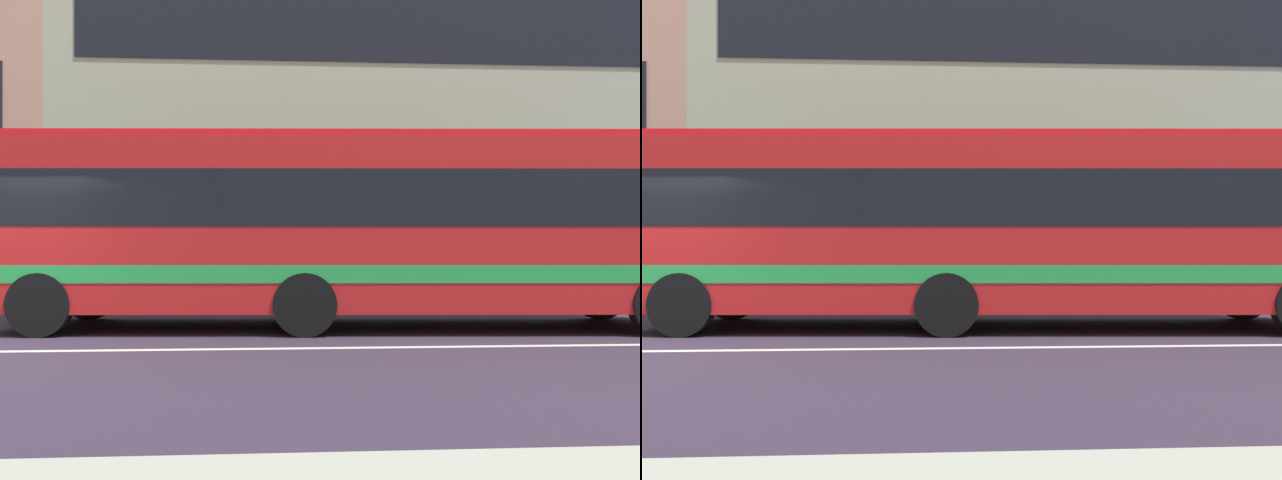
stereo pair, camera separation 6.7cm
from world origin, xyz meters
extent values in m
cube|color=#1E5719|center=(1.64, 5.99, 0.35)|extent=(18.63, 1.10, 0.71)
cube|color=#B7BB9A|center=(8.35, 12.79, 6.55)|extent=(20.33, 8.16, 13.11)
cube|color=black|center=(8.35, 8.69, 7.60)|extent=(18.70, 0.04, 2.62)
cube|color=red|center=(5.44, 2.34, 1.75)|extent=(11.86, 3.33, 2.80)
cube|color=black|center=(5.44, 2.34, 2.17)|extent=(11.16, 3.30, 0.90)
cube|color=green|center=(5.44, 2.34, 0.98)|extent=(11.63, 3.34, 0.28)
cube|color=red|center=(5.44, 2.34, 3.21)|extent=(11.37, 2.88, 0.12)
cylinder|color=black|center=(10.37, 3.23, 0.50)|extent=(1.02, 0.34, 1.00)
cylinder|color=black|center=(4.79, 3.58, 0.50)|extent=(1.02, 0.34, 1.00)
cylinder|color=black|center=(4.63, 1.19, 0.50)|extent=(1.02, 0.34, 1.00)
cylinder|color=black|center=(0.66, 3.84, 0.50)|extent=(1.02, 0.34, 1.00)
cylinder|color=black|center=(0.51, 1.45, 0.50)|extent=(1.02, 0.34, 1.00)
camera|label=1|loc=(4.13, -9.53, 1.48)|focal=38.60mm
camera|label=2|loc=(4.19, -9.53, 1.48)|focal=38.60mm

